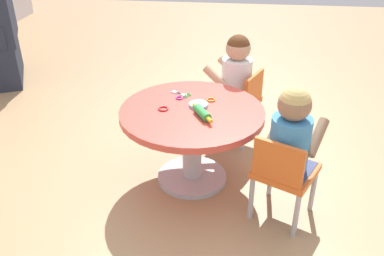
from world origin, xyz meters
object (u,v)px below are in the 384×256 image
craft_table (192,128)px  seated_child_right (236,71)px  child_chair_left (283,173)px  rolling_pin (202,113)px  child_chair_right (240,102)px  craft_scissors (183,95)px  seated_child_left (291,133)px

craft_table → seated_child_right: size_ratio=1.68×
craft_table → seated_child_right: seated_child_right is taller
child_chair_left → rolling_pin: rolling_pin is taller
child_chair_right → craft_scissors: child_chair_right is taller
rolling_pin → child_chair_right: bearing=-18.9°
child_chair_right → seated_child_left: bearing=-162.0°
child_chair_left → rolling_pin: (0.22, 0.46, 0.22)m
child_chair_left → seated_child_left: 0.23m
craft_table → child_chair_right: 0.61m
child_chair_left → seated_child_right: size_ratio=1.05×
rolling_pin → craft_scissors: size_ratio=1.48×
seated_child_right → craft_table: bearing=156.3°
child_chair_right → rolling_pin: bearing=161.1°
child_chair_right → rolling_pin: (-0.62, 0.21, 0.22)m
craft_table → child_chair_left: size_ratio=1.60×
craft_table → seated_child_left: 0.63m
seated_child_left → rolling_pin: seated_child_left is taller
child_chair_left → rolling_pin: bearing=64.1°
seated_child_left → craft_scissors: (0.47, 0.62, -0.03)m
craft_table → child_chair_right: size_ratio=1.60×
seated_child_left → seated_child_right: 0.88m
child_chair_right → child_chair_left: bearing=-163.8°
child_chair_left → craft_scissors: bearing=50.5°
child_chair_left → child_chair_right: (0.85, 0.25, 0.00)m
craft_table → rolling_pin: rolling_pin is taller
craft_table → seated_child_right: (0.56, -0.25, 0.16)m
craft_table → rolling_pin: (-0.08, -0.07, 0.15)m
child_chair_right → seated_child_right: 0.23m
seated_child_left → seated_child_right: bearing=19.9°
seated_child_left → craft_scissors: 0.78m
seated_child_left → seated_child_right: (0.83, 0.30, 0.00)m
seated_child_left → rolling_pin: (0.19, 0.48, -0.01)m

